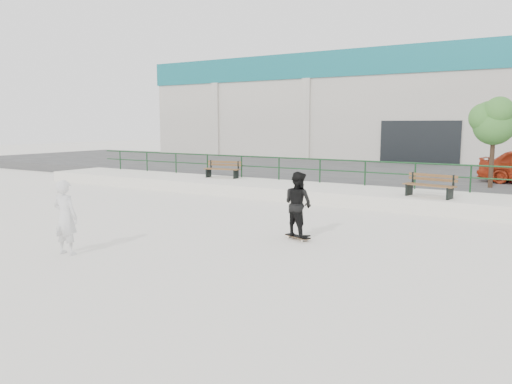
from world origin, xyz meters
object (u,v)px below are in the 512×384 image
Objects in this scene: skateboard at (298,237)px; standing_skater at (298,204)px; bench_right at (430,186)px; seated_skater at (65,217)px; bench_left at (223,169)px; tree at (495,120)px.

skateboard is 0.47× the size of standing_skater.
bench_right is 11.84m from seated_skater.
bench_left is 0.50× the size of tree.
bench_left is 10.76m from skateboard.
standing_skater is 5.68m from seated_skater.
bench_right is at bearing -127.68° from seated_skater.
tree is 11.07m from skateboard.
standing_skater is 0.97× the size of seated_skater.
seated_skater is (-7.38, -14.18, -2.28)m from tree.
skateboard is at bearing -52.66° from bench_left.
bench_left is 2.21× the size of skateboard.
tree is at bearing 4.58° from bench_left.
standing_skater is at bearing -141.28° from seated_skater.
tree is 2.09× the size of standing_skater.
tree is at bearing -90.12° from standing_skater.
tree reaches higher than skateboard.
standing_skater is (7.67, -7.50, 0.05)m from bench_left.
seated_skater is at bearing 65.56° from standing_skater.
standing_skater is at bearing -52.66° from bench_left.
bench_right is 4.75m from tree.
standing_skater reaches higher than bench_right.
bench_left is at bearing 155.26° from skateboard.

